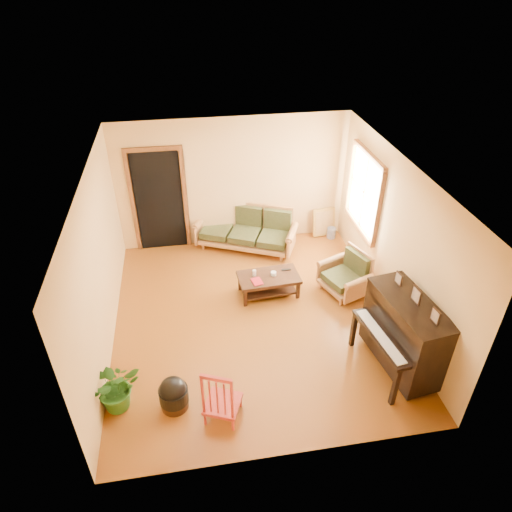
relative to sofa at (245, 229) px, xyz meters
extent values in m
plane|color=#64320D|center=(-0.18, -2.17, -0.42)|extent=(5.00, 5.00, 0.00)
cube|color=black|center=(-1.63, 0.31, 0.60)|extent=(1.08, 0.16, 2.05)
cube|color=white|center=(2.03, -0.87, 1.08)|extent=(0.12, 1.36, 1.46)
cube|color=#A26B3B|center=(0.00, 0.00, 0.00)|extent=(2.14, 1.58, 0.85)
cube|color=black|center=(0.18, -1.57, -0.23)|extent=(1.09, 0.64, 0.38)
cube|color=#A26B3B|center=(1.49, -1.74, -0.03)|extent=(0.99, 1.01, 0.79)
cube|color=black|center=(1.73, -3.53, 0.17)|extent=(0.98, 1.44, 1.19)
cylinder|color=black|center=(-1.50, -3.73, -0.24)|extent=(0.52, 0.52, 0.37)
cube|color=maroon|center=(-0.88, -3.98, 0.04)|extent=(0.58, 0.61, 0.93)
cube|color=#BA923E|center=(1.70, 0.20, -0.10)|extent=(0.49, 0.16, 0.64)
cylinder|color=#2F438E|center=(1.84, 0.07, -0.31)|extent=(0.18, 0.18, 0.23)
imported|color=#235618|center=(-2.23, -3.59, -0.07)|extent=(0.82, 0.78, 0.72)
imported|color=maroon|center=(-0.13, -1.72, -0.03)|extent=(0.20, 0.25, 0.02)
cylinder|color=white|center=(-0.06, -1.51, 0.01)|extent=(0.07, 0.07, 0.11)
cylinder|color=white|center=(0.27, -1.55, -0.01)|extent=(0.12, 0.12, 0.06)
cube|color=black|center=(0.52, -1.44, -0.03)|extent=(0.16, 0.05, 0.02)
camera|label=1|loc=(-1.08, -7.80, 4.66)|focal=32.00mm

